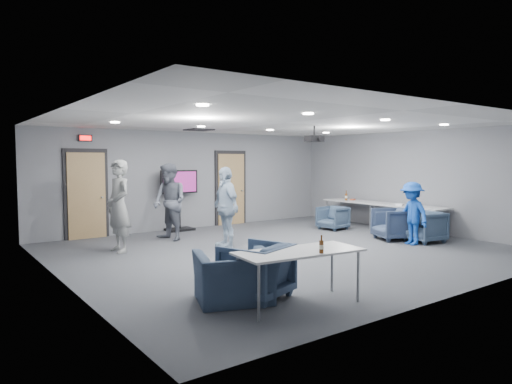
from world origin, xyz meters
TOP-DOWN VIEW (x-y plane):
  - floor at (0.00, 0.00)m, footprint 9.00×9.00m
  - ceiling at (0.00, 0.00)m, footprint 9.00×9.00m
  - wall_back at (0.00, 4.00)m, footprint 9.00×0.02m
  - wall_front at (0.00, -4.00)m, footprint 9.00×0.02m
  - wall_left at (-4.50, 0.00)m, footprint 0.02×8.00m
  - wall_right at (4.50, 0.00)m, footprint 0.02×8.00m
  - door_left at (-3.00, 3.95)m, footprint 1.06×0.17m
  - door_right at (1.20, 3.95)m, footprint 1.06×0.17m
  - exit_sign at (-3.00, 3.93)m, footprint 0.32×0.08m
  - hvac_diffuser at (-0.50, 2.80)m, footprint 0.60×0.60m
  - downlights at (0.00, 0.00)m, footprint 6.18×3.78m
  - person_a at (-2.94, 1.86)m, footprint 0.54×0.75m
  - person_b at (-1.49, 2.49)m, footprint 0.86×1.02m
  - person_c at (-0.90, 0.93)m, footprint 0.55×1.08m
  - person_d at (2.70, -1.25)m, footprint 0.71×1.01m
  - chair_right_a at (2.90, 1.40)m, footprint 0.78×0.76m
  - chair_right_b at (2.90, -0.61)m, footprint 1.09×1.08m
  - chair_right_c at (3.20, -1.24)m, footprint 0.91×0.89m
  - chair_front_a at (-2.51, -2.40)m, footprint 1.05×1.07m
  - chair_front_b at (-2.87, -2.40)m, footprint 1.28×1.20m
  - table_right_a at (4.00, 1.60)m, footprint 0.77×1.84m
  - table_right_b at (4.00, -0.30)m, footprint 0.81×1.95m
  - table_front_left at (-2.24, -3.00)m, footprint 1.78×0.90m
  - bottle_front at (-2.13, -3.30)m, footprint 0.06×0.06m
  - bottle_right at (3.85, 1.80)m, footprint 0.08×0.08m
  - snack_box at (4.08, 1.74)m, footprint 0.19×0.15m
  - wrapper at (3.85, -0.08)m, footprint 0.29×0.24m
  - tv_stand at (-0.60, 3.75)m, footprint 1.08×0.51m
  - projector at (1.00, 0.16)m, footprint 0.39×0.37m

SIDE VIEW (x-z plane):
  - floor at x=0.00m, z-range 0.00..0.00m
  - chair_right_a at x=2.90m, z-range 0.00..0.64m
  - chair_front_b at x=-2.87m, z-range 0.00..0.67m
  - chair_right_c at x=3.20m, z-range 0.00..0.72m
  - chair_right_b at x=2.90m, z-range 0.00..0.76m
  - chair_front_a at x=-2.51m, z-range 0.00..0.77m
  - table_front_left at x=-2.24m, z-range 0.32..1.05m
  - table_right_a at x=4.00m, z-range 0.32..1.05m
  - table_right_b at x=4.00m, z-range 0.32..1.05m
  - person_d at x=2.70m, z-range 0.00..1.43m
  - snack_box at x=4.08m, z-range 0.73..0.77m
  - wrapper at x=3.85m, z-range 0.73..0.79m
  - bottle_front at x=-2.13m, z-range 0.70..0.93m
  - bottle_right at x=3.85m, z-range 0.69..0.99m
  - person_c at x=-0.90m, z-range 0.00..1.77m
  - person_b at x=-1.49m, z-range 0.00..1.85m
  - tv_stand at x=-0.60m, z-range 0.11..1.76m
  - person_a at x=-2.94m, z-range 0.00..1.93m
  - door_left at x=-3.00m, z-range -0.05..2.19m
  - door_right at x=1.20m, z-range -0.05..2.19m
  - wall_back at x=0.00m, z-range 0.00..2.70m
  - wall_front at x=0.00m, z-range 0.00..2.70m
  - wall_left at x=-4.50m, z-range 0.00..2.70m
  - wall_right at x=4.50m, z-range 0.00..2.70m
  - projector at x=1.00m, z-range 2.22..2.58m
  - exit_sign at x=-3.00m, z-range 2.37..2.53m
  - downlights at x=0.00m, z-range 2.67..2.69m
  - hvac_diffuser at x=-0.50m, z-range 2.67..2.70m
  - ceiling at x=0.00m, z-range 2.70..2.70m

